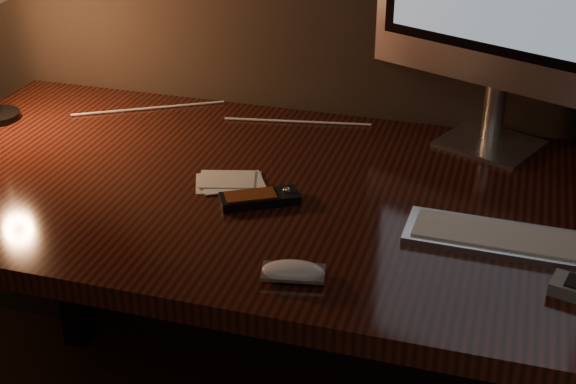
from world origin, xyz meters
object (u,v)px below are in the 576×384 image
(desk, at_px, (317,234))
(keyboard, at_px, (531,243))
(media_remote, at_px, (260,198))
(mouse, at_px, (293,273))

(desk, height_order, keyboard, keyboard)
(keyboard, distance_m, media_remote, 0.46)
(mouse, bearing_deg, media_remote, 109.62)
(mouse, relative_size, media_remote, 0.65)
(keyboard, bearing_deg, desk, 160.58)
(mouse, bearing_deg, keyboard, 19.25)
(keyboard, xyz_separation_m, media_remote, (-0.46, 0.01, 0.00))
(desk, xyz_separation_m, keyboard, (0.39, -0.15, 0.14))
(desk, bearing_deg, mouse, -81.47)
(desk, distance_m, keyboard, 0.44)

